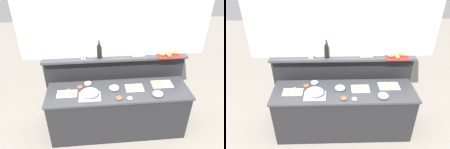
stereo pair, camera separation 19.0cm
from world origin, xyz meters
The scene contains 19 objects.
ground_plane centered at (0.00, 0.60, 0.00)m, with size 12.00×12.00×0.00m, color gray.
buffet_counter centered at (0.00, 0.00, 0.44)m, with size 2.31×0.66×0.88m.
back_ledge_unit centered at (0.00, 0.51, 0.66)m, with size 2.49×0.22×1.26m.
upper_wall_panel centered at (0.00, 0.53, 1.93)m, with size 3.09×0.08×1.34m, color silver.
sandwich_platter_rear centered at (0.74, 0.10, 0.89)m, with size 0.34×0.22×0.04m.
sandwich_platter_side centered at (-0.81, -0.02, 0.89)m, with size 0.32×0.19×0.04m.
cold_cuts_platter centered at (0.27, 0.04, 0.89)m, with size 0.29×0.21×0.02m.
serving_cloche centered at (-0.46, -0.13, 0.96)m, with size 0.34×0.24×0.17m.
glass_bowl_large centered at (-0.49, 0.22, 0.91)m, with size 0.13×0.13×0.05m.
glass_bowl_medium centered at (-0.06, 0.03, 0.91)m, with size 0.17×0.17×0.07m.
glass_bowl_small centered at (0.59, -0.19, 0.91)m, with size 0.17×0.17×0.07m.
condiment_bowl_dark centered at (0.15, -0.23, 0.90)m, with size 0.09×0.09×0.03m, color silver.
condiment_bowl_cream centered at (-0.01, -0.21, 0.90)m, with size 0.11×0.11×0.04m, color brown.
condiment_bowl_red centered at (-0.62, 0.14, 0.90)m, with size 0.10×0.10×0.04m, color brown.
wine_bottle_dark centered at (-0.28, 0.45, 1.40)m, with size 0.08×0.08×0.32m.
salt_shaker centered at (-0.56, 0.43, 1.30)m, with size 0.03×0.03×0.09m.
pepper_shaker centered at (-0.52, 0.43, 1.30)m, with size 0.03×0.03×0.09m.
bread_basket centered at (0.95, 0.45, 1.29)m, with size 0.40×0.30×0.08m.
framed_picture centered at (0.40, 0.47, 1.40)m, with size 0.23×0.08×0.29m.
Camera 1 is at (-0.37, -2.74, 2.90)m, focal length 33.92 mm.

